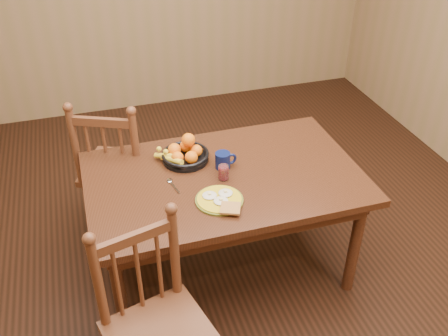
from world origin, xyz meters
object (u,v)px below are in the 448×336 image
object	(u,v)px
breakfast_plate	(220,200)
chair_far	(118,169)
chair_near	(156,327)
fruit_bowl	(184,154)
coffee_mug	(223,160)
dining_table	(224,187)

from	to	relation	value
breakfast_plate	chair_far	bearing A→B (deg)	119.55
chair_near	fruit_bowl	distance (m)	1.08
chair_far	fruit_bowl	distance (m)	0.61
chair_near	coffee_mug	xyz separation A→B (m)	(0.58, 0.83, 0.30)
coffee_mug	breakfast_plate	bearing A→B (deg)	-110.33
dining_table	chair_far	bearing A→B (deg)	133.29
breakfast_plate	fruit_bowl	xyz separation A→B (m)	(-0.09, 0.45, 0.03)
chair_near	fruit_bowl	size ratio (longest dim) A/B	3.16
coffee_mug	fruit_bowl	size ratio (longest dim) A/B	0.41
chair_near	coffee_mug	distance (m)	1.05
chair_far	breakfast_plate	xyz separation A→B (m)	(0.47, -0.84, 0.25)
breakfast_plate	coffee_mug	size ratio (longest dim) A/B	2.27
breakfast_plate	fruit_bowl	bearing A→B (deg)	101.02
dining_table	chair_near	bearing A→B (deg)	-126.90
chair_far	dining_table	bearing A→B (deg)	157.53
breakfast_plate	coffee_mug	xyz separation A→B (m)	(0.12, 0.31, 0.04)
chair_far	coffee_mug	xyz separation A→B (m)	(0.59, -0.52, 0.29)
chair_near	breakfast_plate	size ratio (longest dim) A/B	3.37
dining_table	coffee_mug	distance (m)	0.16
dining_table	coffee_mug	world-z (taller)	coffee_mug
coffee_mug	dining_table	bearing A→B (deg)	-104.78
dining_table	breakfast_plate	xyz separation A→B (m)	(-0.09, -0.23, 0.10)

